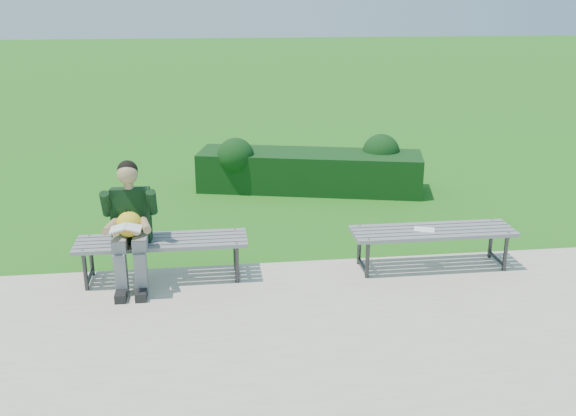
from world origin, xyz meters
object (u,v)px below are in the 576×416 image
hedge (310,168)px  bench_right (433,234)px  seated_boy (130,222)px  paper_sheet (424,230)px  bench_left (162,244)px

hedge → bench_right: size_ratio=1.98×
seated_boy → paper_sheet: 3.17m
bench_right → seated_boy: 3.27m
hedge → bench_right: hedge is taller
bench_right → paper_sheet: 0.12m
seated_boy → paper_sheet: size_ratio=5.01×
bench_right → hedge: bearing=105.0°
seated_boy → hedge: bearing=53.6°
bench_left → paper_sheet: 2.86m
hedge → bench_left: (-2.09, -3.15, 0.07)m
hedge → paper_sheet: 3.31m
bench_right → seated_boy: bearing=-179.4°
hedge → bench_left: 3.78m
paper_sheet → seated_boy: bearing=-179.4°
bench_right → seated_boy: seated_boy is taller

